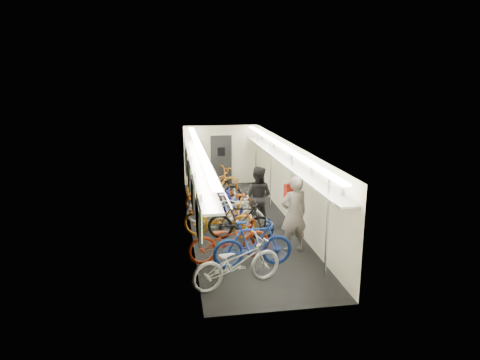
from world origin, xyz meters
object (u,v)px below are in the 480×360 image
object	(u,v)px
bicycle_0	(237,262)
passenger_mid	(258,197)
backpack	(289,191)
bicycle_1	(253,244)
passenger_near	(294,214)

from	to	relation	value
bicycle_0	passenger_mid	world-z (taller)	passenger_mid
backpack	bicycle_0	bearing A→B (deg)	-149.11
bicycle_0	passenger_mid	size ratio (longest dim) A/B	1.12
backpack	bicycle_1	bearing A→B (deg)	-150.98
bicycle_0	backpack	size ratio (longest dim) A/B	5.29
bicycle_0	passenger_near	bearing A→B (deg)	-63.73
bicycle_0	bicycle_1	world-z (taller)	bicycle_1
bicycle_0	bicycle_1	bearing A→B (deg)	-47.60
bicycle_0	backpack	xyz separation A→B (m)	(1.84, 2.69, 0.75)
bicycle_1	passenger_mid	distance (m)	2.80
bicycle_1	passenger_near	bearing A→B (deg)	-60.05
bicycle_1	passenger_mid	bearing A→B (deg)	-15.87
bicycle_1	passenger_near	world-z (taller)	passenger_near
passenger_near	backpack	size ratio (longest dim) A/B	5.13
passenger_near	backpack	distance (m)	1.14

